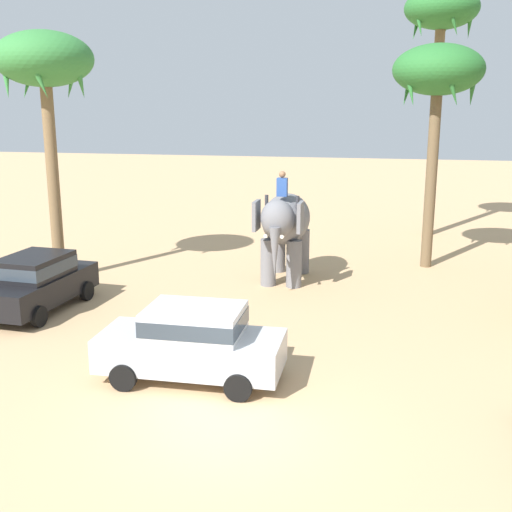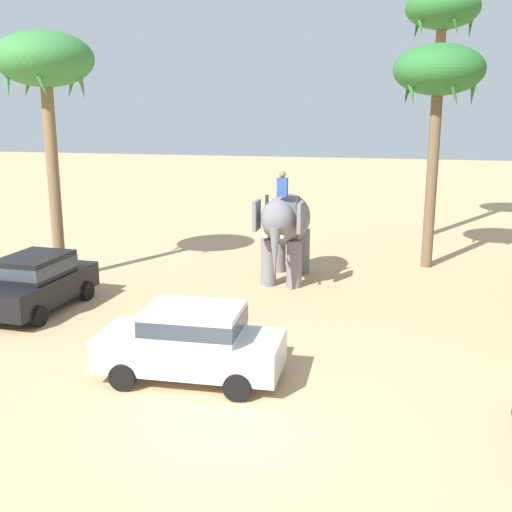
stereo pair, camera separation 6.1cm
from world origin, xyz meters
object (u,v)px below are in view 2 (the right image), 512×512
Objects in this scene: car_sedan_foreground at (192,340)px; car_parked_far_side at (37,280)px; palm_tree_near_hut at (45,67)px; palm_tree_left_of_road at (438,76)px; elephant_with_mahout at (285,225)px; palm_tree_leaning_seaward at (442,19)px.

car_sedan_foreground is 0.98× the size of car_parked_far_side.
palm_tree_near_hut reaches higher than palm_tree_left_of_road.
elephant_with_mahout is 7.62m from palm_tree_left_of_road.
palm_tree_leaning_seaward is (13.03, 10.47, 2.34)m from palm_tree_near_hut.
palm_tree_left_of_road reaches higher than elephant_with_mahout.
palm_tree_left_of_road reaches higher than car_sedan_foreground.
elephant_with_mahout is 0.47× the size of palm_tree_near_hut.
palm_tree_near_hut is at bearing 135.28° from car_sedan_foreground.
palm_tree_leaning_seaward reaches higher than car_sedan_foreground.
palm_tree_near_hut reaches higher than car_sedan_foreground.
car_parked_far_side is at bearing 148.25° from car_sedan_foreground.
car_parked_far_side is at bearing -144.65° from elephant_with_mahout.
elephant_with_mahout is at bearing 10.41° from palm_tree_near_hut.
palm_tree_near_hut is 13.44m from palm_tree_left_of_road.
car_sedan_foreground is 0.38× the size of palm_tree_leaning_seaward.
palm_tree_near_hut is 0.76× the size of palm_tree_leaning_seaward.
car_sedan_foreground is 7.01m from car_parked_far_side.
car_parked_far_side is at bearing -71.63° from palm_tree_near_hut.
car_sedan_foreground is 8.50m from elephant_with_mahout.
elephant_with_mahout is 12.90m from palm_tree_leaning_seaward.
car_sedan_foreground is at bearing -31.75° from car_parked_far_side.
palm_tree_left_of_road is 6.55m from palm_tree_leaning_seaward.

